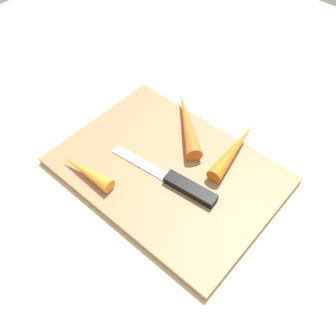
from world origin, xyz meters
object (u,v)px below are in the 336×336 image
Objects in this scene: knife at (183,185)px; carrot_longest at (187,122)px; carrot_shortest at (86,171)px; carrot_medium at (234,150)px; cutting_board at (168,170)px.

carrot_longest reaches higher than knife.
knife is at bearing 168.47° from carrot_longest.
carrot_medium reaches higher than carrot_shortest.
carrot_longest is (0.04, -0.09, 0.02)m from cutting_board.
knife is at bearing -152.25° from carrot_shortest.
carrot_longest is at bearing -110.78° from carrot_shortest.
cutting_board is 2.27× the size of carrot_longest.
cutting_board is at bearing -137.12° from carrot_shortest.
cutting_board is 1.79× the size of knife.
cutting_board is 0.10m from carrot_longest.
knife is 0.16m from carrot_shortest.
carrot_medium is 0.10m from carrot_longest.
cutting_board is 2.57× the size of carrot_medium.
carrot_medium reaches higher than cutting_board.
carrot_shortest is at bearing 134.83° from carrot_medium.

